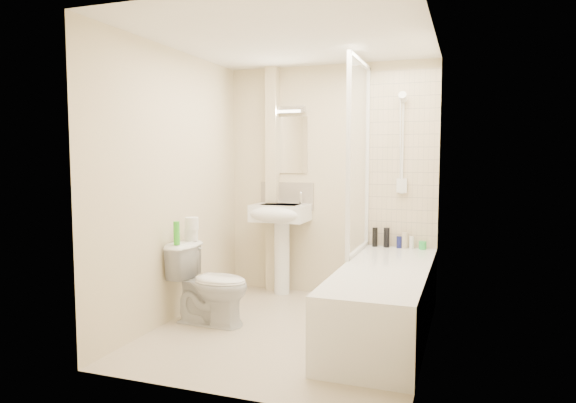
% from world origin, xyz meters
% --- Properties ---
extents(floor, '(2.50, 2.50, 0.00)m').
position_xyz_m(floor, '(0.00, 0.00, 0.00)').
color(floor, beige).
rests_on(floor, ground).
extents(wall_back, '(2.20, 0.02, 2.40)m').
position_xyz_m(wall_back, '(0.00, 1.25, 1.20)').
color(wall_back, beige).
rests_on(wall_back, ground).
extents(wall_left, '(0.02, 2.50, 2.40)m').
position_xyz_m(wall_left, '(-1.10, 0.00, 1.20)').
color(wall_left, beige).
rests_on(wall_left, ground).
extents(wall_right, '(0.02, 2.50, 2.40)m').
position_xyz_m(wall_right, '(1.10, 0.00, 1.20)').
color(wall_right, beige).
rests_on(wall_right, ground).
extents(ceiling, '(2.20, 2.50, 0.02)m').
position_xyz_m(ceiling, '(0.00, 0.00, 2.40)').
color(ceiling, white).
rests_on(ceiling, wall_back).
extents(tile_back, '(0.70, 0.01, 1.75)m').
position_xyz_m(tile_back, '(0.75, 1.24, 1.42)').
color(tile_back, beige).
rests_on(tile_back, wall_back).
extents(tile_right, '(0.01, 2.10, 1.75)m').
position_xyz_m(tile_right, '(1.09, 0.20, 1.42)').
color(tile_right, beige).
rests_on(tile_right, wall_right).
extents(pipe_boxing, '(0.12, 0.12, 2.40)m').
position_xyz_m(pipe_boxing, '(-0.62, 1.19, 1.20)').
color(pipe_boxing, beige).
rests_on(pipe_boxing, ground).
extents(splashback, '(0.60, 0.02, 0.30)m').
position_xyz_m(splashback, '(-0.47, 1.24, 1.03)').
color(splashback, beige).
rests_on(splashback, wall_back).
extents(mirror, '(0.46, 0.01, 0.60)m').
position_xyz_m(mirror, '(-0.47, 1.24, 1.58)').
color(mirror, white).
rests_on(mirror, wall_back).
extents(strip_light, '(0.42, 0.07, 0.07)m').
position_xyz_m(strip_light, '(-0.47, 1.22, 1.95)').
color(strip_light, silver).
rests_on(strip_light, wall_back).
extents(bathtub, '(0.70, 2.10, 0.55)m').
position_xyz_m(bathtub, '(0.75, 0.20, 0.29)').
color(bathtub, white).
rests_on(bathtub, ground).
extents(shower_screen, '(0.04, 0.92, 1.80)m').
position_xyz_m(shower_screen, '(0.40, 0.80, 1.45)').
color(shower_screen, white).
rests_on(shower_screen, bathtub).
extents(shower_fixture, '(0.10, 0.16, 0.99)m').
position_xyz_m(shower_fixture, '(0.75, 1.19, 1.55)').
color(shower_fixture, white).
rests_on(shower_fixture, wall_back).
extents(pedestal_sink, '(0.57, 0.51, 1.09)m').
position_xyz_m(pedestal_sink, '(-0.47, 1.01, 0.77)').
color(pedestal_sink, white).
rests_on(pedestal_sink, ground).
extents(bottle_black_a, '(0.05, 0.05, 0.19)m').
position_xyz_m(bottle_black_a, '(0.50, 1.16, 0.65)').
color(bottle_black_a, black).
rests_on(bottle_black_a, bathtub).
extents(bottle_black_b, '(0.06, 0.06, 0.20)m').
position_xyz_m(bottle_black_b, '(0.61, 1.16, 0.65)').
color(bottle_black_b, black).
rests_on(bottle_black_b, bathtub).
extents(bottle_blue, '(0.06, 0.06, 0.12)m').
position_xyz_m(bottle_blue, '(0.74, 1.16, 0.61)').
color(bottle_blue, navy).
rests_on(bottle_blue, bathtub).
extents(bottle_cream, '(0.06, 0.06, 0.16)m').
position_xyz_m(bottle_cream, '(0.79, 1.16, 0.63)').
color(bottle_cream, beige).
rests_on(bottle_cream, bathtub).
extents(bottle_white_b, '(0.05, 0.05, 0.12)m').
position_xyz_m(bottle_white_b, '(0.86, 1.16, 0.61)').
color(bottle_white_b, silver).
rests_on(bottle_white_b, bathtub).
extents(bottle_green, '(0.07, 0.07, 0.08)m').
position_xyz_m(bottle_green, '(0.97, 1.16, 0.59)').
color(bottle_green, green).
rests_on(bottle_green, bathtub).
extents(toilet, '(0.44, 0.72, 0.70)m').
position_xyz_m(toilet, '(-0.72, -0.05, 0.35)').
color(toilet, white).
rests_on(toilet, ground).
extents(toilet_roll_lower, '(0.12, 0.12, 0.11)m').
position_xyz_m(toilet_roll_lower, '(-0.97, 0.06, 0.76)').
color(toilet_roll_lower, white).
rests_on(toilet_roll_lower, toilet).
extents(toilet_roll_upper, '(0.12, 0.12, 0.11)m').
position_xyz_m(toilet_roll_upper, '(-0.93, 0.01, 0.86)').
color(toilet_roll_upper, white).
rests_on(toilet_roll_upper, toilet_roll_lower).
extents(green_bottle, '(0.05, 0.05, 0.20)m').
position_xyz_m(green_bottle, '(-0.97, -0.19, 0.80)').
color(green_bottle, green).
rests_on(green_bottle, toilet).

